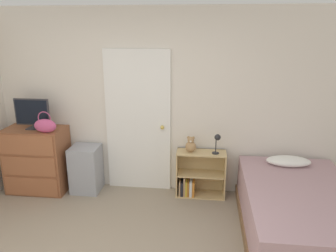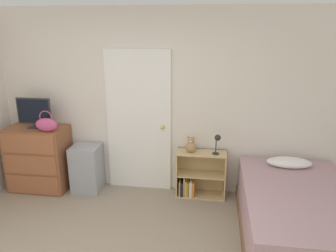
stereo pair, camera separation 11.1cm
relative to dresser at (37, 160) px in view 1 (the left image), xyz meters
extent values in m
cube|color=silver|center=(1.46, 0.29, 0.81)|extent=(10.00, 0.06, 2.55)
cube|color=white|center=(1.43, 0.24, 0.54)|extent=(0.91, 0.04, 2.01)
sphere|color=gold|center=(1.78, 0.20, 0.49)|extent=(0.06, 0.06, 0.06)
cube|color=brown|center=(0.00, 0.00, 0.00)|extent=(0.83, 0.48, 0.93)
cube|color=#9D5B39|center=(0.00, -0.24, -0.31)|extent=(0.76, 0.01, 0.27)
cube|color=#9D5B39|center=(0.00, -0.24, 0.00)|extent=(0.76, 0.01, 0.27)
cube|color=#9D5B39|center=(0.00, -0.24, 0.31)|extent=(0.76, 0.01, 0.27)
cube|color=#2D2D33|center=(0.00, 0.01, 0.47)|extent=(0.17, 0.16, 0.01)
cylinder|color=#2D2D33|center=(0.00, 0.01, 0.50)|extent=(0.04, 0.04, 0.04)
cube|color=#2D2D33|center=(0.00, 0.01, 0.70)|extent=(0.49, 0.03, 0.37)
cube|color=black|center=(0.00, 0.00, 0.70)|extent=(0.45, 0.01, 0.33)
ellipsoid|color=#C64C7F|center=(0.25, -0.14, 0.56)|extent=(0.30, 0.13, 0.19)
torus|color=#C64C7F|center=(0.25, -0.14, 0.66)|extent=(0.18, 0.01, 0.18)
cube|color=#999EA8|center=(0.69, 0.05, -0.13)|extent=(0.39, 0.38, 0.67)
cube|color=tan|center=(2.00, 0.10, -0.14)|extent=(0.02, 0.28, 0.65)
cube|color=tan|center=(2.65, 0.10, -0.14)|extent=(0.02, 0.28, 0.65)
cube|color=tan|center=(2.33, 0.10, -0.45)|extent=(0.64, 0.28, 0.02)
cube|color=tan|center=(2.33, 0.10, -0.14)|extent=(0.64, 0.28, 0.02)
cube|color=tan|center=(2.33, 0.10, 0.18)|extent=(0.64, 0.28, 0.02)
cube|color=tan|center=(2.33, 0.24, -0.14)|extent=(0.67, 0.01, 0.65)
cube|color=tan|center=(2.04, 0.08, -0.34)|extent=(0.02, 0.21, 0.22)
cube|color=black|center=(2.07, 0.08, -0.34)|extent=(0.04, 0.21, 0.20)
cube|color=tan|center=(2.11, 0.06, -0.31)|extent=(0.02, 0.17, 0.28)
cube|color=gold|center=(2.13, 0.07, -0.33)|extent=(0.02, 0.19, 0.22)
cube|color=orange|center=(2.16, 0.08, -0.34)|extent=(0.02, 0.21, 0.22)
cube|color=white|center=(2.19, 0.09, -0.33)|extent=(0.03, 0.24, 0.23)
cube|color=orange|center=(2.23, 0.08, -0.34)|extent=(0.03, 0.21, 0.21)
sphere|color=tan|center=(2.18, 0.10, 0.26)|extent=(0.15, 0.15, 0.15)
sphere|color=tan|center=(2.18, 0.10, 0.35)|extent=(0.09, 0.09, 0.09)
sphere|color=silver|center=(2.18, 0.07, 0.35)|extent=(0.03, 0.03, 0.03)
sphere|color=tan|center=(2.14, 0.10, 0.39)|extent=(0.04, 0.04, 0.04)
sphere|color=tan|center=(2.21, 0.10, 0.39)|extent=(0.04, 0.04, 0.04)
cylinder|color=#262628|center=(2.51, 0.08, 0.19)|extent=(0.09, 0.09, 0.01)
cylinder|color=#262628|center=(2.51, 0.08, 0.30)|extent=(0.01, 0.01, 0.20)
sphere|color=#262628|center=(2.53, 0.06, 0.42)|extent=(0.08, 0.08, 0.08)
cube|color=brown|center=(3.44, -0.74, -0.40)|extent=(1.24, 1.97, 0.12)
cube|color=#B28C93|center=(3.44, -0.74, -0.11)|extent=(1.20, 1.91, 0.46)
ellipsoid|color=white|center=(3.44, -0.03, 0.16)|extent=(0.56, 0.28, 0.12)
camera|label=1|loc=(2.36, -4.08, 1.82)|focal=35.00mm
camera|label=2|loc=(2.47, -4.06, 1.82)|focal=35.00mm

